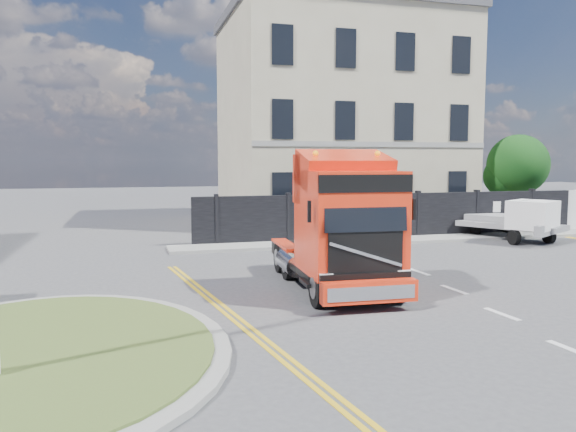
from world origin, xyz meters
name	(u,v)px	position (x,y,z in m)	size (l,w,h in m)	color
ground	(345,294)	(0.00, 0.00, 0.00)	(120.00, 120.00, 0.00)	#424244
traffic_island	(35,354)	(-7.00, -3.00, 0.08)	(6.80, 6.80, 0.17)	gray
hoarding_fence	(408,216)	(6.55, 9.00, 1.00)	(18.80, 0.25, 2.00)	black
georgian_building	(337,118)	(6.00, 16.50, 5.77)	(12.30, 10.30, 12.80)	#BBB394
tree	(515,168)	(14.38, 12.10, 3.05)	(3.20, 3.20, 4.80)	#382619
pavement_far	(406,240)	(6.00, 8.10, 0.06)	(20.00, 1.60, 0.12)	gray
truck	(342,232)	(-0.07, 0.12, 1.61)	(2.55, 6.12, 3.60)	black
flatbed_pickup	(524,219)	(10.58, 6.46, 0.97)	(3.64, 4.77, 1.80)	gray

